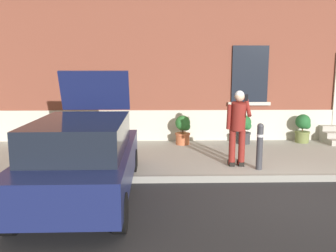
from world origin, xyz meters
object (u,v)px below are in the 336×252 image
(hatchback_car_navy, at_px, (83,157))
(bollard_near_person, at_px, (260,145))
(person_on_phone, at_px, (238,123))
(planter_olive, at_px, (303,128))
(planter_charcoal, at_px, (244,128))
(planter_cream, at_px, (121,129))
(planter_terracotta, at_px, (183,129))

(hatchback_car_navy, xyz_separation_m, bollard_near_person, (3.61, 1.32, -0.09))
(person_on_phone, bearing_deg, planter_olive, 31.21)
(hatchback_car_navy, relative_size, planter_charcoal, 4.74)
(planter_cream, distance_m, planter_terracotta, 1.82)
(planter_cream, distance_m, planter_olive, 5.46)
(bollard_near_person, xyz_separation_m, planter_olive, (2.11, 2.84, -0.11))
(person_on_phone, bearing_deg, planter_cream, 126.36)
(planter_cream, bearing_deg, planter_charcoal, 1.27)
(bollard_near_person, height_order, person_on_phone, person_on_phone)
(person_on_phone, distance_m, planter_olive, 3.68)
(person_on_phone, xyz_separation_m, planter_olive, (2.56, 2.58, -0.55))
(planter_terracotta, height_order, planter_charcoal, same)
(hatchback_car_navy, height_order, planter_terracotta, hatchback_car_navy)
(person_on_phone, relative_size, planter_terracotta, 2.03)
(bollard_near_person, xyz_separation_m, planter_charcoal, (0.30, 2.73, -0.11))
(planter_terracotta, relative_size, planter_olive, 1.00)
(hatchback_car_navy, distance_m, planter_cream, 3.99)
(planter_terracotta, xyz_separation_m, planter_olive, (3.64, 0.18, 0.00))
(hatchback_car_navy, relative_size, planter_terracotta, 4.74)
(bollard_near_person, relative_size, planter_cream, 1.22)
(bollard_near_person, distance_m, person_on_phone, 0.67)
(planter_cream, distance_m, planter_charcoal, 3.64)
(hatchback_car_navy, bearing_deg, planter_terracotta, 62.37)
(planter_olive, bearing_deg, hatchback_car_navy, -143.98)
(person_on_phone, height_order, planter_charcoal, person_on_phone)
(planter_charcoal, bearing_deg, hatchback_car_navy, -133.90)
(bollard_near_person, height_order, planter_charcoal, bollard_near_person)
(hatchback_car_navy, xyz_separation_m, planter_cream, (0.27, 3.98, -0.19))
(planter_charcoal, relative_size, planter_olive, 1.00)
(bollard_near_person, bearing_deg, planter_olive, 53.30)
(planter_terracotta, height_order, planter_olive, same)
(planter_olive, bearing_deg, person_on_phone, -134.74)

